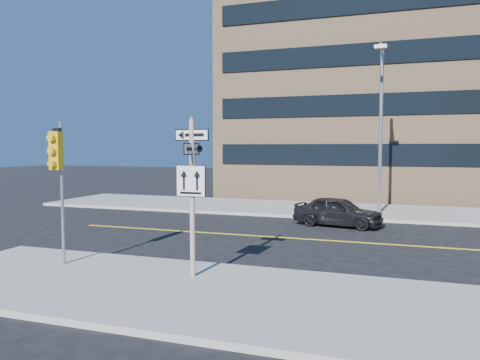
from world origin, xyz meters
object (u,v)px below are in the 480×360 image
at_px(sign_pole, 192,187).
at_px(traffic_signal, 57,162).
at_px(streetlight_a, 381,120).
at_px(parked_car_a, 338,211).

height_order(sign_pole, traffic_signal, sign_pole).
bearing_deg(traffic_signal, streetlight_a, 59.20).
distance_m(parked_car_a, streetlight_a, 5.58).
height_order(traffic_signal, streetlight_a, streetlight_a).
distance_m(sign_pole, streetlight_a, 14.05).
distance_m(traffic_signal, parked_car_a, 12.10).
bearing_deg(parked_car_a, streetlight_a, -13.46).
height_order(traffic_signal, parked_car_a, traffic_signal).
bearing_deg(parked_car_a, traffic_signal, 158.15).
bearing_deg(streetlight_a, parked_car_a, -114.44).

